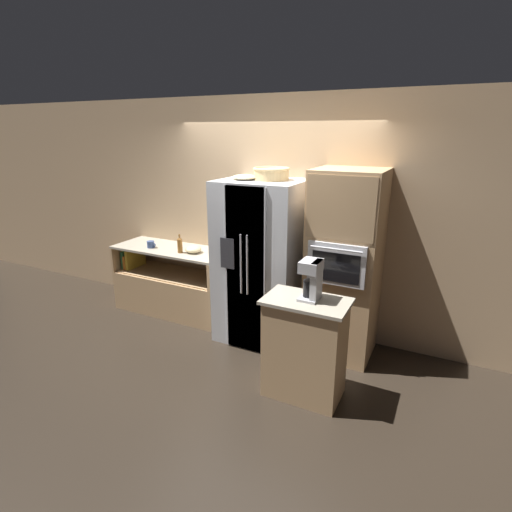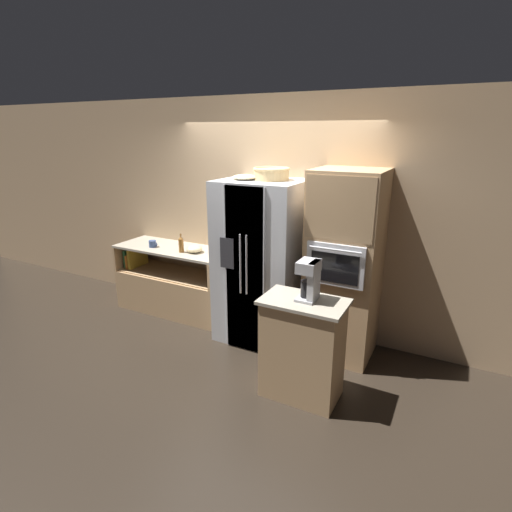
{
  "view_description": "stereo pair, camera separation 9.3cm",
  "coord_description": "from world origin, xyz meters",
  "px_view_note": "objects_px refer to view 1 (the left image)",
  "views": [
    {
      "loc": [
        1.96,
        -3.92,
        2.39
      ],
      "look_at": [
        0.03,
        -0.06,
        1.04
      ],
      "focal_mm": 28.0,
      "sensor_mm": 36.0,
      "label": 1
    },
    {
      "loc": [
        2.04,
        -3.88,
        2.39
      ],
      "look_at": [
        0.03,
        -0.06,
        1.04
      ],
      "focal_mm": 28.0,
      "sensor_mm": 36.0,
      "label": 2
    }
  ],
  "objects_px": {
    "mixing_bowl": "(193,249)",
    "coffee_maker": "(313,278)",
    "mug": "(151,244)",
    "fruit_bowl": "(245,177)",
    "wicker_basket": "(271,173)",
    "refrigerator": "(261,262)",
    "bottle_tall": "(180,245)",
    "wall_oven": "(344,265)"
  },
  "relations": [
    {
      "from": "wall_oven",
      "to": "mug",
      "type": "distance_m",
      "value": 2.58
    },
    {
      "from": "wicker_basket",
      "to": "bottle_tall",
      "type": "height_order",
      "value": "wicker_basket"
    },
    {
      "from": "fruit_bowl",
      "to": "bottle_tall",
      "type": "distance_m",
      "value": 1.32
    },
    {
      "from": "wall_oven",
      "to": "mixing_bowl",
      "type": "height_order",
      "value": "wall_oven"
    },
    {
      "from": "wall_oven",
      "to": "mug",
      "type": "relative_size",
      "value": 15.48
    },
    {
      "from": "refrigerator",
      "to": "mug",
      "type": "distance_m",
      "value": 1.63
    },
    {
      "from": "wall_oven",
      "to": "bottle_tall",
      "type": "distance_m",
      "value": 2.09
    },
    {
      "from": "mixing_bowl",
      "to": "wicker_basket",
      "type": "bearing_deg",
      "value": -0.05
    },
    {
      "from": "mug",
      "to": "coffee_maker",
      "type": "relative_size",
      "value": 0.37
    },
    {
      "from": "wall_oven",
      "to": "mixing_bowl",
      "type": "bearing_deg",
      "value": -179.33
    },
    {
      "from": "refrigerator",
      "to": "mixing_bowl",
      "type": "distance_m",
      "value": 0.99
    },
    {
      "from": "refrigerator",
      "to": "coffee_maker",
      "type": "bearing_deg",
      "value": -42.55
    },
    {
      "from": "wall_oven",
      "to": "fruit_bowl",
      "type": "xyz_separation_m",
      "value": [
        -1.13,
        -0.13,
        0.89
      ]
    },
    {
      "from": "mug",
      "to": "mixing_bowl",
      "type": "height_order",
      "value": "mixing_bowl"
    },
    {
      "from": "wicker_basket",
      "to": "mug",
      "type": "xyz_separation_m",
      "value": [
        -1.72,
        -0.06,
        -1.01
      ]
    },
    {
      "from": "wall_oven",
      "to": "fruit_bowl",
      "type": "relative_size",
      "value": 7.2
    },
    {
      "from": "wicker_basket",
      "to": "fruit_bowl",
      "type": "height_order",
      "value": "wicker_basket"
    },
    {
      "from": "bottle_tall",
      "to": "mug",
      "type": "bearing_deg",
      "value": 178.76
    },
    {
      "from": "fruit_bowl",
      "to": "mixing_bowl",
      "type": "height_order",
      "value": "fruit_bowl"
    },
    {
      "from": "wicker_basket",
      "to": "coffee_maker",
      "type": "height_order",
      "value": "wicker_basket"
    },
    {
      "from": "mixing_bowl",
      "to": "bottle_tall",
      "type": "bearing_deg",
      "value": -154.62
    },
    {
      "from": "coffee_maker",
      "to": "bottle_tall",
      "type": "bearing_deg",
      "value": 158.62
    },
    {
      "from": "fruit_bowl",
      "to": "mixing_bowl",
      "type": "relative_size",
      "value": 1.37
    },
    {
      "from": "mug",
      "to": "fruit_bowl",
      "type": "bearing_deg",
      "value": -1.71
    },
    {
      "from": "refrigerator",
      "to": "fruit_bowl",
      "type": "bearing_deg",
      "value": -163.44
    },
    {
      "from": "wicker_basket",
      "to": "mixing_bowl",
      "type": "xyz_separation_m",
      "value": [
        -1.08,
        0.0,
        -1.0
      ]
    },
    {
      "from": "fruit_bowl",
      "to": "refrigerator",
      "type": "bearing_deg",
      "value": 16.56
    },
    {
      "from": "fruit_bowl",
      "to": "coffee_maker",
      "type": "bearing_deg",
      "value": -35.45
    },
    {
      "from": "refrigerator",
      "to": "mixing_bowl",
      "type": "relative_size",
      "value": 9.1
    },
    {
      "from": "mixing_bowl",
      "to": "coffee_maker",
      "type": "xyz_separation_m",
      "value": [
        1.88,
        -0.87,
        0.22
      ]
    },
    {
      "from": "fruit_bowl",
      "to": "coffee_maker",
      "type": "xyz_separation_m",
      "value": [
        1.07,
        -0.76,
        -0.74
      ]
    },
    {
      "from": "bottle_tall",
      "to": "mug",
      "type": "distance_m",
      "value": 0.49
    },
    {
      "from": "wicker_basket",
      "to": "bottle_tall",
      "type": "xyz_separation_m",
      "value": [
        -1.24,
        -0.07,
        -0.94
      ]
    },
    {
      "from": "mug",
      "to": "coffee_maker",
      "type": "xyz_separation_m",
      "value": [
        2.52,
        -0.81,
        0.22
      ]
    },
    {
      "from": "mug",
      "to": "mixing_bowl",
      "type": "bearing_deg",
      "value": 5.51
    },
    {
      "from": "mixing_bowl",
      "to": "refrigerator",
      "type": "bearing_deg",
      "value": -2.94
    },
    {
      "from": "coffee_maker",
      "to": "mug",
      "type": "bearing_deg",
      "value": 162.25
    },
    {
      "from": "wall_oven",
      "to": "wicker_basket",
      "type": "relative_size",
      "value": 5.1
    },
    {
      "from": "refrigerator",
      "to": "mixing_bowl",
      "type": "height_order",
      "value": "refrigerator"
    },
    {
      "from": "refrigerator",
      "to": "mixing_bowl",
      "type": "xyz_separation_m",
      "value": [
        -0.99,
        0.05,
        0.01
      ]
    },
    {
      "from": "fruit_bowl",
      "to": "wall_oven",
      "type": "bearing_deg",
      "value": 6.46
    },
    {
      "from": "wall_oven",
      "to": "wicker_basket",
      "type": "height_order",
      "value": "wall_oven"
    }
  ]
}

